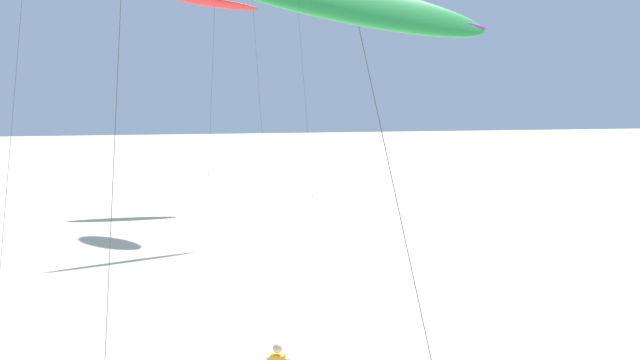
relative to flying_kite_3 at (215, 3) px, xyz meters
The scene contains 2 objects.
flying_kite_3 is the anchor object (origin of this frame).
flying_kite_4 36.80m from the flying_kite_3, 92.60° to the right, with size 7.43×5.45×9.98m.
Camera 1 is at (-1.83, 5.41, 6.92)m, focal length 42.58 mm.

